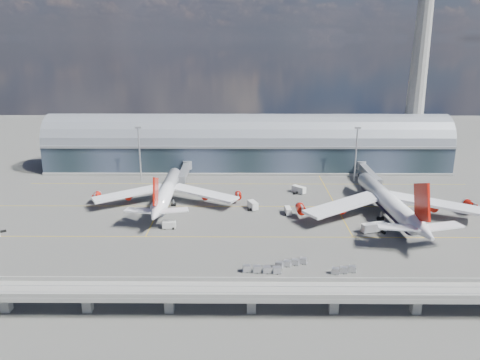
{
  "coord_description": "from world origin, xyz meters",
  "views": [
    {
      "loc": [
        -2.07,
        -155.07,
        64.05
      ],
      "look_at": [
        -3.22,
        10.0,
        14.0
      ],
      "focal_mm": 35.0,
      "sensor_mm": 36.0,
      "label": 1
    }
  ],
  "objects_px": {
    "airliner_left": "(166,192)",
    "cargo_train_1": "(291,263)",
    "floodlight_mast_right": "(356,153)",
    "service_truck_1": "(169,225)",
    "cargo_train_0": "(262,269)",
    "floodlight_mast_left": "(140,152)",
    "airliner_right": "(389,203)",
    "service_truck_2": "(374,227)",
    "control_tower": "(419,65)",
    "service_truck_4": "(253,205)",
    "service_truck_5": "(299,190)",
    "cargo_train_2": "(344,270)",
    "service_truck_3": "(288,211)"
  },
  "relations": [
    {
      "from": "airliner_left",
      "to": "cargo_train_1",
      "type": "xyz_separation_m",
      "value": [
        44.82,
        -52.34,
        -4.62
      ]
    },
    {
      "from": "floodlight_mast_right",
      "to": "service_truck_1",
      "type": "height_order",
      "value": "floodlight_mast_right"
    },
    {
      "from": "service_truck_1",
      "to": "cargo_train_0",
      "type": "bearing_deg",
      "value": -138.27
    },
    {
      "from": "floodlight_mast_left",
      "to": "airliner_right",
      "type": "bearing_deg",
      "value": -24.65
    },
    {
      "from": "airliner_right",
      "to": "cargo_train_0",
      "type": "distance_m",
      "value": 65.12
    },
    {
      "from": "service_truck_2",
      "to": "control_tower",
      "type": "bearing_deg",
      "value": -42.03
    },
    {
      "from": "cargo_train_0",
      "to": "service_truck_4",
      "type": "bearing_deg",
      "value": -4.48
    },
    {
      "from": "floodlight_mast_right",
      "to": "service_truck_5",
      "type": "bearing_deg",
      "value": -147.34
    },
    {
      "from": "service_truck_4",
      "to": "cargo_train_2",
      "type": "height_order",
      "value": "service_truck_4"
    },
    {
      "from": "airliner_left",
      "to": "cargo_train_2",
      "type": "relative_size",
      "value": 8.13
    },
    {
      "from": "floodlight_mast_left",
      "to": "floodlight_mast_right",
      "type": "distance_m",
      "value": 100.0
    },
    {
      "from": "control_tower",
      "to": "service_truck_4",
      "type": "distance_m",
      "value": 117.51
    },
    {
      "from": "airliner_right",
      "to": "service_truck_2",
      "type": "distance_m",
      "value": 16.71
    },
    {
      "from": "airliner_right",
      "to": "cargo_train_2",
      "type": "distance_m",
      "value": 50.28
    },
    {
      "from": "service_truck_1",
      "to": "service_truck_5",
      "type": "relative_size",
      "value": 0.77
    },
    {
      "from": "airliner_left",
      "to": "service_truck_1",
      "type": "xyz_separation_m",
      "value": [
        4.65,
        -24.53,
        -4.15
      ]
    },
    {
      "from": "control_tower",
      "to": "service_truck_4",
      "type": "bearing_deg",
      "value": -141.52
    },
    {
      "from": "service_truck_2",
      "to": "cargo_train_1",
      "type": "height_order",
      "value": "service_truck_2"
    },
    {
      "from": "airliner_left",
      "to": "cargo_train_2",
      "type": "bearing_deg",
      "value": -44.5
    },
    {
      "from": "service_truck_3",
      "to": "service_truck_5",
      "type": "bearing_deg",
      "value": 70.2
    },
    {
      "from": "service_truck_4",
      "to": "cargo_train_1",
      "type": "bearing_deg",
      "value": -99.53
    },
    {
      "from": "service_truck_1",
      "to": "service_truck_2",
      "type": "distance_m",
      "value": 71.23
    },
    {
      "from": "service_truck_3",
      "to": "airliner_left",
      "type": "bearing_deg",
      "value": 163.71
    },
    {
      "from": "service_truck_2",
      "to": "service_truck_5",
      "type": "bearing_deg",
      "value": 9.76
    },
    {
      "from": "service_truck_5",
      "to": "cargo_train_2",
      "type": "xyz_separation_m",
      "value": [
        4.66,
        -72.08,
        -0.66
      ]
    },
    {
      "from": "service_truck_5",
      "to": "service_truck_2",
      "type": "bearing_deg",
      "value": -107.8
    },
    {
      "from": "control_tower",
      "to": "floodlight_mast_left",
      "type": "relative_size",
      "value": 4.01
    },
    {
      "from": "airliner_right",
      "to": "cargo_train_2",
      "type": "bearing_deg",
      "value": -123.87
    },
    {
      "from": "airliner_left",
      "to": "control_tower",
      "type": "bearing_deg",
      "value": 26.71
    },
    {
      "from": "control_tower",
      "to": "service_truck_4",
      "type": "relative_size",
      "value": 17.22
    },
    {
      "from": "service_truck_2",
      "to": "service_truck_3",
      "type": "height_order",
      "value": "service_truck_2"
    },
    {
      "from": "floodlight_mast_left",
      "to": "cargo_train_1",
      "type": "xyz_separation_m",
      "value": [
        62.15,
        -85.62,
        -12.75
      ]
    },
    {
      "from": "control_tower",
      "to": "airliner_left",
      "type": "bearing_deg",
      "value": -152.49
    },
    {
      "from": "cargo_train_0",
      "to": "cargo_train_1",
      "type": "height_order",
      "value": "cargo_train_0"
    },
    {
      "from": "floodlight_mast_right",
      "to": "airliner_left",
      "type": "height_order",
      "value": "floodlight_mast_right"
    },
    {
      "from": "service_truck_3",
      "to": "cargo_train_0",
      "type": "relative_size",
      "value": 0.48
    },
    {
      "from": "service_truck_4",
      "to": "cargo_train_0",
      "type": "relative_size",
      "value": 0.53
    },
    {
      "from": "control_tower",
      "to": "service_truck_5",
      "type": "bearing_deg",
      "value": -143.9
    },
    {
      "from": "cargo_train_1",
      "to": "floodlight_mast_right",
      "type": "bearing_deg",
      "value": -4.78
    },
    {
      "from": "service_truck_1",
      "to": "cargo_train_2",
      "type": "height_order",
      "value": "service_truck_1"
    },
    {
      "from": "service_truck_5",
      "to": "cargo_train_2",
      "type": "distance_m",
      "value": 72.23
    },
    {
      "from": "floodlight_mast_left",
      "to": "airliner_right",
      "type": "height_order",
      "value": "floodlight_mast_left"
    },
    {
      "from": "airliner_right",
      "to": "cargo_train_1",
      "type": "bearing_deg",
      "value": -139.3
    },
    {
      "from": "service_truck_1",
      "to": "service_truck_4",
      "type": "distance_m",
      "value": 35.69
    },
    {
      "from": "service_truck_1",
      "to": "service_truck_4",
      "type": "height_order",
      "value": "service_truck_4"
    },
    {
      "from": "floodlight_mast_right",
      "to": "cargo_train_2",
      "type": "distance_m",
      "value": 93.84
    },
    {
      "from": "airliner_left",
      "to": "cargo_train_2",
      "type": "height_order",
      "value": "airliner_left"
    },
    {
      "from": "service_truck_1",
      "to": "airliner_left",
      "type": "bearing_deg",
      "value": 8.16
    },
    {
      "from": "service_truck_3",
      "to": "cargo_train_0",
      "type": "distance_m",
      "value": 48.09
    },
    {
      "from": "floodlight_mast_right",
      "to": "cargo_train_2",
      "type": "relative_size",
      "value": 3.31
    }
  ]
}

